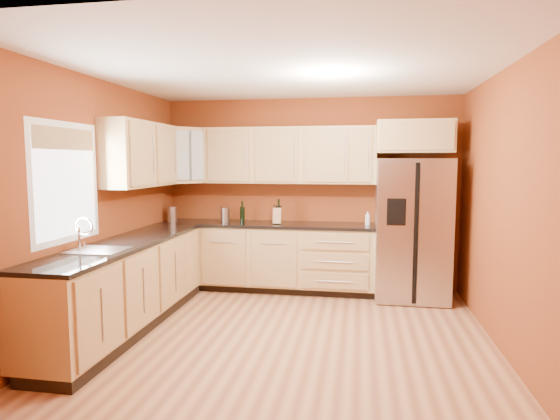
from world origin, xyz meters
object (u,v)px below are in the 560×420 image
(canister_left, at_px, (225,215))
(knife_block, at_px, (277,216))
(soap_dispenser, at_px, (368,218))
(wine_bottle_a, at_px, (242,212))
(refrigerator, at_px, (412,229))

(canister_left, distance_m, knife_block, 0.73)
(knife_block, height_order, soap_dispenser, knife_block)
(canister_left, bearing_deg, wine_bottle_a, 15.89)
(refrigerator, xyz_separation_m, wine_bottle_a, (-2.23, 0.11, 0.17))
(canister_left, bearing_deg, soap_dispenser, 1.35)
(knife_block, bearing_deg, refrigerator, -3.47)
(refrigerator, height_order, knife_block, refrigerator)
(canister_left, bearing_deg, knife_block, -2.88)
(refrigerator, distance_m, wine_bottle_a, 2.24)
(wine_bottle_a, xyz_separation_m, knife_block, (0.50, -0.10, -0.04))
(canister_left, height_order, soap_dispenser, canister_left)
(canister_left, xyz_separation_m, knife_block, (0.73, -0.04, 0.00))
(wine_bottle_a, height_order, knife_block, wine_bottle_a)
(canister_left, relative_size, knife_block, 0.95)
(canister_left, distance_m, wine_bottle_a, 0.24)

